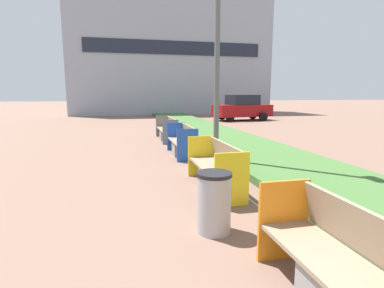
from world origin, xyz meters
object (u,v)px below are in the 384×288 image
(bench_orange_frame, at_px, (347,278))
(bench_grey_frame, at_px, (167,131))
(bench_blue_frame, at_px, (182,144))
(parked_car_distant, at_px, (242,108))
(bench_yellow_frame, at_px, (216,171))
(litter_bin, at_px, (214,202))

(bench_orange_frame, bearing_deg, bench_grey_frame, 89.98)
(bench_blue_frame, xyz_separation_m, parked_car_distant, (6.77, 11.57, 0.55))
(bench_grey_frame, bearing_deg, bench_orange_frame, -90.02)
(bench_yellow_frame, distance_m, bench_blue_frame, 3.46)
(bench_blue_frame, height_order, litter_bin, bench_blue_frame)
(bench_orange_frame, xyz_separation_m, bench_blue_frame, (-0.00, 7.15, -0.00))
(bench_blue_frame, bearing_deg, parked_car_distant, 59.68)
(bench_orange_frame, bearing_deg, bench_yellow_frame, 89.98)
(bench_orange_frame, bearing_deg, bench_blue_frame, 90.01)
(bench_orange_frame, xyz_separation_m, bench_yellow_frame, (0.00, 3.69, 0.00))
(bench_blue_frame, height_order, bench_grey_frame, same)
(bench_grey_frame, xyz_separation_m, litter_bin, (-0.61, -8.63, 0.05))
(bench_grey_frame, relative_size, litter_bin, 2.72)
(bench_orange_frame, relative_size, bench_blue_frame, 1.04)
(bench_grey_frame, bearing_deg, parked_car_distant, 50.75)
(bench_grey_frame, height_order, litter_bin, bench_grey_frame)
(bench_yellow_frame, bearing_deg, parked_car_distant, 65.78)
(bench_blue_frame, bearing_deg, litter_bin, -96.52)
(bench_grey_frame, bearing_deg, bench_blue_frame, -90.09)
(litter_bin, distance_m, parked_car_distant, 18.45)
(bench_orange_frame, distance_m, bench_yellow_frame, 3.69)
(bench_yellow_frame, relative_size, bench_grey_frame, 0.90)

